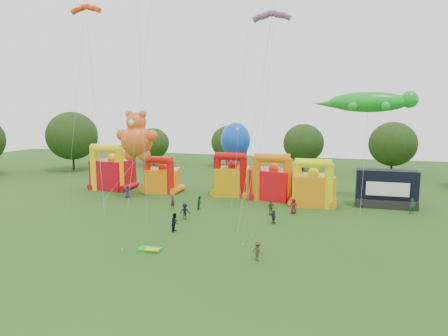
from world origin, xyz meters
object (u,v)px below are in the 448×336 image
(bouncy_castle_0, at_px, (112,172))
(stage_trailer, at_px, (386,189))
(spectator_4, at_px, (271,208))
(gecko_kite, at_px, (366,130))
(spectator_0, at_px, (127,192))
(teddy_bear_kite, at_px, (130,156))
(bouncy_castle_2, at_px, (232,179))
(octopus_kite, at_px, (237,166))

(bouncy_castle_0, height_order, stage_trailer, bouncy_castle_0)
(spectator_4, bearing_deg, bouncy_castle_0, -55.69)
(gecko_kite, bearing_deg, bouncy_castle_0, -177.82)
(stage_trailer, height_order, spectator_0, stage_trailer)
(teddy_bear_kite, distance_m, spectator_4, 21.19)
(bouncy_castle_2, xyz_separation_m, stage_trailer, (20.85, -1.17, -0.12))
(gecko_kite, bearing_deg, stage_trailer, -36.20)
(stage_trailer, bearing_deg, bouncy_castle_2, 176.80)
(bouncy_castle_0, distance_m, spectator_4, 28.06)
(teddy_bear_kite, xyz_separation_m, gecko_kite, (31.26, 6.98, 3.65))
(stage_trailer, height_order, spectator_4, stage_trailer)
(bouncy_castle_2, bearing_deg, gecko_kite, 2.47)
(teddy_bear_kite, relative_size, gecko_kite, 0.83)
(gecko_kite, relative_size, spectator_0, 8.58)
(gecko_kite, xyz_separation_m, octopus_kite, (-17.42, -0.65, -5.34))
(spectator_0, relative_size, spectator_4, 1.04)
(stage_trailer, distance_m, spectator_4, 15.82)
(stage_trailer, distance_m, spectator_0, 35.13)
(bouncy_castle_2, distance_m, stage_trailer, 20.89)
(gecko_kite, bearing_deg, octopus_kite, -177.85)
(stage_trailer, xyz_separation_m, spectator_4, (-13.62, -7.90, -1.49))
(teddy_bear_kite, xyz_separation_m, spectator_0, (-0.89, 0.60, -5.26))
(teddy_bear_kite, bearing_deg, stage_trailer, 8.42)
(bouncy_castle_2, height_order, spectator_4, bouncy_castle_2)
(bouncy_castle_0, bearing_deg, stage_trailer, -0.74)
(bouncy_castle_0, height_order, spectator_0, bouncy_castle_0)
(teddy_bear_kite, height_order, spectator_4, teddy_bear_kite)
(gecko_kite, relative_size, octopus_kite, 1.25)
(bouncy_castle_2, bearing_deg, spectator_4, -51.43)
(stage_trailer, relative_size, gecko_kite, 0.49)
(bouncy_castle_2, bearing_deg, teddy_bear_kite, -154.66)
(teddy_bear_kite, distance_m, gecko_kite, 32.24)
(stage_trailer, bearing_deg, spectator_4, -149.88)
(stage_trailer, bearing_deg, bouncy_castle_0, 179.26)
(bouncy_castle_0, xyz_separation_m, gecko_kite, (37.65, 1.43, 7.05))
(stage_trailer, bearing_deg, spectator_0, -172.76)
(bouncy_castle_2, xyz_separation_m, gecko_kite, (18.19, 0.79, 7.33))
(bouncy_castle_2, bearing_deg, bouncy_castle_0, -178.10)
(gecko_kite, bearing_deg, spectator_0, -168.79)
(spectator_0, bearing_deg, octopus_kite, 7.55)
(bouncy_castle_0, relative_size, spectator_0, 4.12)
(teddy_bear_kite, xyz_separation_m, spectator_4, (20.31, -2.88, -5.29))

